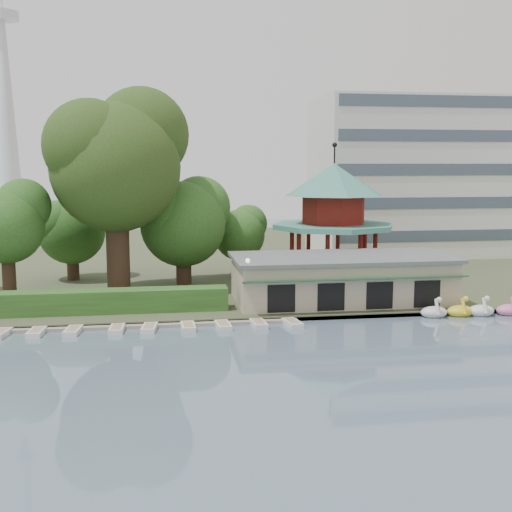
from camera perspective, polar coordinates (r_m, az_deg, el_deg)
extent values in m
plane|color=slate|center=(32.88, 1.35, -13.17)|extent=(220.00, 220.00, 0.00)
cube|color=#424930|center=(83.17, -4.92, -0.05)|extent=(220.00, 70.00, 0.40)
cube|color=gray|center=(49.20, -2.19, -5.77)|extent=(220.00, 0.60, 0.30)
cube|color=gray|center=(49.26, -16.26, -6.11)|extent=(34.00, 1.60, 0.24)
cube|color=tan|center=(55.25, 7.60, -2.12)|extent=(18.00, 8.00, 3.60)
cube|color=#595B5E|center=(54.94, 7.64, -0.12)|extent=(18.60, 8.60, 0.30)
cube|color=#194C2D|center=(51.06, 8.97, -2.08)|extent=(18.00, 1.59, 0.45)
cylinder|color=tan|center=(65.47, 6.81, -1.58)|extent=(10.40, 10.40, 1.20)
cylinder|color=#3F8373|center=(64.83, 6.88, 2.65)|extent=(12.40, 12.40, 0.50)
cylinder|color=maroon|center=(64.70, 6.91, 4.11)|extent=(6.40, 6.40, 2.80)
cone|color=#3F8373|center=(64.56, 6.95, 6.76)|extent=(10.00, 10.00, 3.20)
cylinder|color=black|center=(64.56, 6.99, 8.98)|extent=(0.16, 0.16, 1.80)
cube|color=silver|center=(87.64, 15.20, 6.81)|extent=(30.00, 14.00, 20.00)
cone|color=silver|center=(174.99, -21.36, 13.47)|extent=(6.00, 6.00, 60.00)
cylinder|color=silver|center=(177.76, -21.68, 19.24)|extent=(8.00, 8.00, 2.00)
cube|color=#305D21|center=(52.65, -19.10, -4.01)|extent=(30.00, 2.00, 1.80)
cylinder|color=black|center=(50.55, -0.73, -2.77)|extent=(0.12, 0.12, 4.00)
sphere|color=beige|center=(50.19, -0.74, -0.42)|extent=(0.36, 0.36, 0.36)
cylinder|color=#3A281C|center=(58.69, -12.19, 1.10)|extent=(2.06, 2.06, 9.14)
sphere|color=#2F4719|center=(58.28, -12.39, 7.71)|extent=(11.46, 11.46, 11.46)
sphere|color=#2F4719|center=(59.96, -10.15, 10.57)|extent=(8.60, 8.60, 8.60)
sphere|color=#2F4719|center=(57.32, -14.54, 9.46)|extent=(8.02, 8.02, 8.02)
cylinder|color=#3A281C|center=(58.25, -21.12, -1.29)|extent=(1.13, 1.13, 5.17)
sphere|color=#305D21|center=(57.79, -21.31, 2.46)|extent=(6.27, 6.27, 6.27)
sphere|color=#305D21|center=(58.32, -19.99, 4.20)|extent=(4.70, 4.70, 4.70)
cylinder|color=#3A281C|center=(62.88, -6.45, -0.34)|extent=(1.49, 1.49, 4.73)
sphere|color=#305D21|center=(62.46, -6.50, 2.84)|extent=(8.28, 8.28, 8.28)
sphere|color=#305D21|center=(63.67, -5.08, 4.33)|extent=(6.21, 6.21, 6.21)
sphere|color=#305D21|center=(61.52, -7.84, 3.62)|extent=(5.79, 5.79, 5.79)
cylinder|color=#3A281C|center=(67.41, -1.48, -0.27)|extent=(0.96, 0.96, 3.46)
sphere|color=#305D21|center=(67.08, -1.49, 1.89)|extent=(5.35, 5.35, 5.35)
sphere|color=#305D21|center=(67.91, -0.68, 2.91)|extent=(4.01, 4.01, 4.01)
sphere|color=#305D21|center=(66.37, -2.23, 2.42)|extent=(3.75, 3.75, 3.75)
cylinder|color=#3A281C|center=(67.40, -15.97, -0.35)|extent=(1.20, 1.20, 4.00)
sphere|color=#305D21|center=(67.04, -16.07, 2.15)|extent=(6.68, 6.68, 6.68)
sphere|color=#305D21|center=(67.76, -14.88, 3.35)|extent=(5.01, 5.01, 5.01)
sphere|color=#305D21|center=(66.47, -17.17, 2.76)|extent=(4.67, 4.67, 4.67)
ellipsoid|color=silver|center=(52.90, 15.53, -4.85)|extent=(2.16, 1.44, 0.99)
cylinder|color=silver|center=(52.29, 15.80, -4.39)|extent=(0.26, 0.79, 1.29)
sphere|color=silver|center=(51.90, 15.97, -3.76)|extent=(0.44, 0.44, 0.44)
ellipsoid|color=yellow|center=(53.86, 17.68, -4.71)|extent=(2.16, 1.44, 0.99)
cylinder|color=yellow|center=(53.26, 17.97, -4.26)|extent=(0.26, 0.79, 1.29)
sphere|color=yellow|center=(52.87, 18.15, -3.64)|extent=(0.44, 0.44, 0.44)
ellipsoid|color=silver|center=(54.54, 19.37, -4.63)|extent=(2.16, 1.44, 0.99)
cylinder|color=silver|center=(53.95, 19.67, -4.18)|extent=(0.26, 0.79, 1.29)
sphere|color=silver|center=(53.56, 19.85, -3.57)|extent=(0.44, 0.44, 0.44)
ellipsoid|color=#D0719A|center=(55.57, 21.59, -4.51)|extent=(2.16, 1.44, 0.99)
cube|color=silver|center=(48.82, -21.79, -6.42)|extent=(1.36, 2.43, 0.36)
cube|color=silver|center=(48.35, -18.93, -6.42)|extent=(1.17, 2.37, 0.36)
cube|color=silver|center=(47.96, -15.95, -6.40)|extent=(1.24, 2.39, 0.36)
cube|color=silver|center=(47.70, -12.27, -6.35)|extent=(1.13, 2.35, 0.36)
cube|color=silver|center=(47.55, -9.46, -6.32)|extent=(1.28, 2.41, 0.36)
cube|color=silver|center=(47.52, -6.05, -6.26)|extent=(1.06, 2.33, 0.36)
cube|color=silver|center=(47.67, -2.93, -6.18)|extent=(1.14, 2.36, 0.36)
cube|color=silver|center=(48.15, 0.22, -6.03)|extent=(1.16, 2.37, 0.36)
cube|color=silver|center=(48.36, 3.26, -5.98)|extent=(1.33, 2.42, 0.36)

